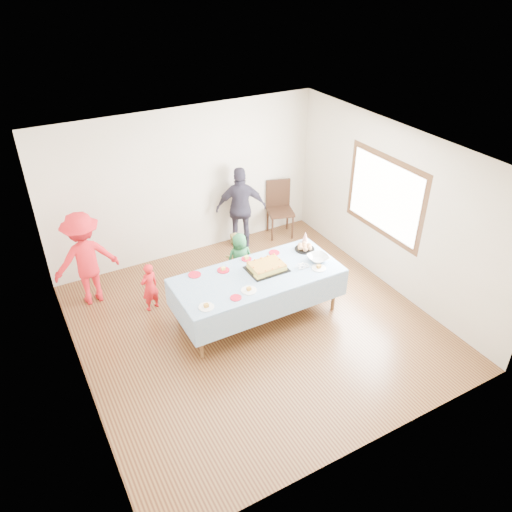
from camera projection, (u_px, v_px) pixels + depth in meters
The scene contains 22 objects.
ground at pixel (255, 325), 7.58m from camera, with size 5.00×5.00×0.00m, color #462314.
room_walls at pixel (258, 221), 6.66m from camera, with size 5.04×5.04×2.72m.
party_table at pixel (258, 278), 7.37m from camera, with size 2.50×1.10×0.78m.
birthday_cake at pixel (267, 267), 7.43m from camera, with size 0.58×0.45×0.10m.
rolls_tray at pixel (305, 247), 7.92m from camera, with size 0.32×0.32×0.10m.
punch_bowl at pixel (318, 258), 7.65m from camera, with size 0.32×0.32×0.08m, color silver.
party_hat at pixel (305, 237), 8.10m from camera, with size 0.11×0.11×0.18m, color white.
fork_pile at pixel (302, 266), 7.47m from camera, with size 0.24×0.18×0.07m, color white, non-canonical shape.
plate_red_far_a at pixel (195, 275), 7.33m from camera, with size 0.19×0.19×0.01m, color red.
plate_red_far_b at pixel (223, 270), 7.43m from camera, with size 0.19×0.19×0.01m, color red.
plate_red_far_c at pixel (246, 259), 7.69m from camera, with size 0.16×0.16×0.01m, color red.
plate_red_far_d at pixel (274, 253), 7.85m from camera, with size 0.17×0.17×0.01m, color red.
plate_red_near at pixel (236, 298), 6.85m from camera, with size 0.16×0.16×0.01m, color red.
plate_white_left at pixel (206, 307), 6.67m from camera, with size 0.21×0.21×0.01m, color white.
plate_white_mid at pixel (249, 290), 7.00m from camera, with size 0.22×0.22×0.01m, color white.
plate_white_right at pixel (319, 268), 7.48m from camera, with size 0.22×0.22×0.01m, color white.
dining_chair at pixel (279, 205), 9.69m from camera, with size 0.59×0.59×1.09m.
toddler_left at pixel (150, 287), 7.71m from camera, with size 0.30×0.20×0.82m, color red.
toddler_mid at pixel (240, 259), 8.30m from camera, with size 0.45×0.30×0.93m, color #236B39.
toddler_right at pixel (234, 254), 8.52m from camera, with size 0.40×0.31×0.81m, color tan.
adult_left at pixel (86, 259), 7.71m from camera, with size 1.01×0.58×1.56m, color red.
adult_right at pixel (241, 208), 9.17m from camera, with size 0.93×0.39×1.58m, color #2F2B3C.
Camera 1 is at (-2.82, -5.15, 4.90)m, focal length 35.00 mm.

